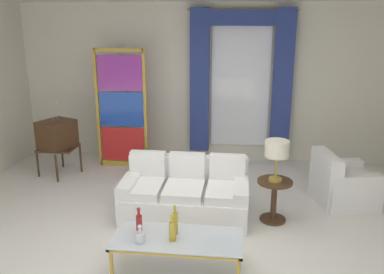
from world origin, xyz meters
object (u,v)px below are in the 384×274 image
(round_side_table, at_px, (274,197))
(table_lamp_brass, at_px, (277,150))
(bottle_ruby_flask, at_px, (175,222))
(bottle_amber_squat, at_px, (140,236))
(bottle_crystal_tall, at_px, (139,223))
(peacock_figurine, at_px, (146,162))
(coffee_table, at_px, (177,240))
(vintage_tv, at_px, (57,135))
(armchair_white, at_px, (341,185))
(bottle_blue_decanter, at_px, (173,230))
(stained_glass_divider, at_px, (122,112))
(couch_white_long, at_px, (186,194))

(round_side_table, relative_size, table_lamp_brass, 1.04)
(bottle_ruby_flask, relative_size, table_lamp_brass, 0.62)
(bottle_ruby_flask, bearing_deg, bottle_amber_squat, -148.60)
(bottle_crystal_tall, distance_m, bottle_amber_squat, 0.21)
(bottle_ruby_flask, distance_m, peacock_figurine, 2.94)
(coffee_table, bearing_deg, vintage_tv, 134.17)
(vintage_tv, relative_size, table_lamp_brass, 2.36)
(bottle_amber_squat, distance_m, vintage_tv, 3.51)
(round_side_table, distance_m, table_lamp_brass, 0.67)
(round_side_table, bearing_deg, peacock_figurine, 144.85)
(armchair_white, height_order, peacock_figurine, armchair_white)
(armchair_white, height_order, table_lamp_brass, table_lamp_brass)
(bottle_blue_decanter, bearing_deg, round_side_table, 49.08)
(peacock_figurine, bearing_deg, stained_glass_divider, 145.53)
(table_lamp_brass, bearing_deg, bottle_ruby_flask, -133.75)
(couch_white_long, height_order, peacock_figurine, couch_white_long)
(bottle_blue_decanter, distance_m, stained_glass_divider, 3.60)
(round_side_table, bearing_deg, table_lamp_brass, -90.00)
(bottle_crystal_tall, bearing_deg, armchair_white, 36.29)
(bottle_blue_decanter, xyz_separation_m, vintage_tv, (-2.50, 2.68, 0.19))
(bottle_ruby_flask, bearing_deg, coffee_table, -63.01)
(couch_white_long, height_order, coffee_table, couch_white_long)
(stained_glass_divider, bearing_deg, vintage_tv, -151.59)
(peacock_figurine, bearing_deg, table_lamp_brass, -35.15)
(armchair_white, distance_m, round_side_table, 1.25)
(bottle_blue_decanter, relative_size, armchair_white, 0.33)
(coffee_table, relative_size, armchair_white, 1.50)
(round_side_table, bearing_deg, bottle_ruby_flask, -133.75)
(vintage_tv, distance_m, round_side_table, 3.94)
(armchair_white, relative_size, stained_glass_divider, 0.43)
(couch_white_long, xyz_separation_m, table_lamp_brass, (1.24, -0.06, 0.72))
(bottle_crystal_tall, height_order, bottle_amber_squat, bottle_crystal_tall)
(stained_glass_divider, bearing_deg, bottle_amber_squat, -71.03)
(bottle_amber_squat, bearing_deg, table_lamp_brass, 43.43)
(couch_white_long, distance_m, peacock_figurine, 1.72)
(bottle_crystal_tall, distance_m, stained_glass_divider, 3.35)
(bottle_ruby_flask, bearing_deg, couch_white_long, 92.36)
(bottle_blue_decanter, bearing_deg, peacock_figurine, 108.52)
(coffee_table, bearing_deg, bottle_crystal_tall, 173.28)
(bottle_crystal_tall, height_order, vintage_tv, vintage_tv)
(bottle_amber_squat, height_order, stained_glass_divider, stained_glass_divider)
(bottle_ruby_flask, height_order, vintage_tv, vintage_tv)
(stained_glass_divider, distance_m, table_lamp_brass, 3.26)
(couch_white_long, relative_size, bottle_crystal_tall, 5.69)
(bottle_crystal_tall, height_order, stained_glass_divider, stained_glass_divider)
(couch_white_long, relative_size, bottle_amber_squat, 8.53)
(bottle_blue_decanter, relative_size, vintage_tv, 0.23)
(bottle_amber_squat, bearing_deg, stained_glass_divider, 108.97)
(couch_white_long, distance_m, bottle_amber_squat, 1.54)
(armchair_white, height_order, round_side_table, armchair_white)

